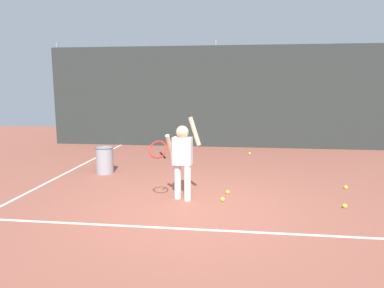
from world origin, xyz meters
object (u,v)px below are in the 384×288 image
at_px(tennis_ball_1, 345,206).
at_px(tennis_ball_2, 223,199).
at_px(tennis_ball_3, 346,187).
at_px(tennis_ball_0, 228,192).
at_px(ball_hopper, 105,160).
at_px(tennis_player, 181,156).
at_px(tennis_ball_4, 250,153).

relative_size(tennis_ball_1, tennis_ball_2, 1.00).
distance_m(tennis_ball_2, tennis_ball_3, 2.36).
relative_size(tennis_ball_0, tennis_ball_2, 1.00).
bearing_deg(ball_hopper, tennis_ball_0, -23.57).
bearing_deg(ball_hopper, tennis_ball_1, -20.40).
height_order(tennis_player, tennis_ball_1, tennis_player).
height_order(tennis_ball_2, tennis_ball_3, same).
bearing_deg(tennis_ball_4, tennis_ball_0, -97.94).
bearing_deg(tennis_player, tennis_ball_2, 6.99).
bearing_deg(tennis_ball_4, tennis_ball_3, -62.45).
distance_m(ball_hopper, tennis_ball_4, 3.97).
distance_m(ball_hopper, tennis_ball_3, 4.75).
height_order(ball_hopper, tennis_ball_1, ball_hopper).
distance_m(tennis_ball_3, tennis_ball_4, 3.44).
bearing_deg(tennis_ball_2, tennis_player, -179.68).
xyz_separation_m(tennis_ball_2, tennis_ball_4, (0.58, 4.00, 0.00)).
height_order(tennis_ball_3, tennis_ball_4, same).
bearing_deg(tennis_ball_2, tennis_ball_3, 23.60).
height_order(ball_hopper, tennis_ball_3, ball_hopper).
distance_m(tennis_player, tennis_ball_3, 3.06).
relative_size(tennis_ball_3, tennis_ball_4, 1.00).
distance_m(tennis_player, tennis_ball_0, 1.09).
xyz_separation_m(tennis_ball_0, tennis_ball_2, (-0.07, -0.40, 0.00)).
distance_m(tennis_ball_2, tennis_ball_4, 4.04).
distance_m(ball_hopper, tennis_ball_1, 4.69).
bearing_deg(ball_hopper, tennis_ball_4, 38.28).
bearing_deg(ball_hopper, tennis_ball_2, -31.23).
relative_size(ball_hopper, tennis_ball_0, 8.52).
height_order(tennis_ball_0, tennis_ball_3, same).
height_order(tennis_player, tennis_ball_4, tennis_player).
bearing_deg(ball_hopper, tennis_player, -39.42).
relative_size(tennis_ball_0, tennis_ball_3, 1.00).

